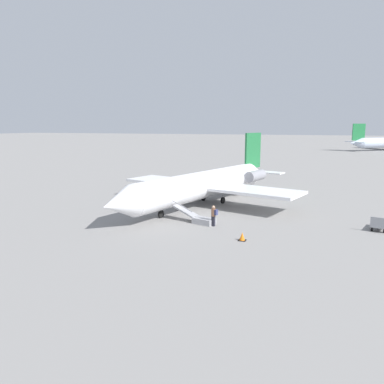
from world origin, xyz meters
name	(u,v)px	position (x,y,z in m)	size (l,w,h in m)	color
ground_plane	(202,205)	(0.00, 0.00, 0.00)	(600.00, 600.00, 0.00)	gray
airplane_main	(207,183)	(-0.90, 0.25, 2.19)	(26.81, 20.38, 7.31)	white
boarding_stairs	(200,219)	(6.96, 2.12, 0.38)	(2.05, 4.14, 1.78)	#99999E
passenger	(214,214)	(7.47, 3.50, 1.00)	(0.41, 0.56, 1.74)	#23232D
luggage_cart	(380,224)	(4.03, 16.25, 0.46)	(2.41, 1.63, 1.22)	gray
traffic_cone_near_stairs	(242,237)	(10.51, 6.58, 0.28)	(0.55, 0.55, 0.61)	black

